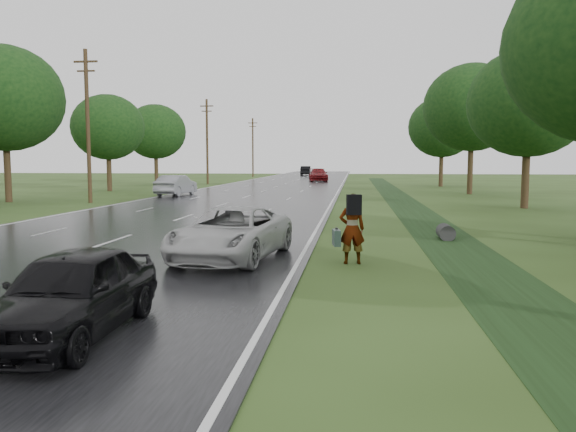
% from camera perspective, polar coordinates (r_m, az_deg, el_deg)
% --- Properties ---
extents(road, '(14.00, 180.00, 0.04)m').
position_cam_1_polar(road, '(56.05, -1.68, 2.81)').
color(road, black).
rests_on(road, ground).
extents(edge_stripe_east, '(0.12, 180.00, 0.01)m').
position_cam_1_polar(edge_stripe_east, '(55.45, 5.24, 2.78)').
color(edge_stripe_east, silver).
rests_on(edge_stripe_east, road).
extents(edge_stripe_west, '(0.12, 180.00, 0.01)m').
position_cam_1_polar(edge_stripe_west, '(57.43, -8.37, 2.84)').
color(edge_stripe_west, silver).
rests_on(edge_stripe_west, road).
extents(center_line, '(0.12, 180.00, 0.01)m').
position_cam_1_polar(center_line, '(56.05, -1.68, 2.83)').
color(center_line, silver).
rests_on(center_line, road).
extents(drainage_ditch, '(2.20, 120.00, 0.56)m').
position_cam_1_polar(drainage_ditch, '(29.38, 13.10, 0.11)').
color(drainage_ditch, black).
rests_on(drainage_ditch, ground).
extents(utility_pole_mid, '(1.60, 0.26, 10.00)m').
position_cam_1_polar(utility_pole_mid, '(39.51, -19.68, 8.81)').
color(utility_pole_mid, '#3B2C18').
rests_on(utility_pole_mid, ground).
extents(utility_pole_far, '(1.60, 0.26, 10.00)m').
position_cam_1_polar(utility_pole_far, '(67.70, -8.22, 7.62)').
color(utility_pole_far, '#3B2C18').
rests_on(utility_pole_far, ground).
extents(utility_pole_distant, '(1.60, 0.26, 10.00)m').
position_cam_1_polar(utility_pole_distant, '(96.98, -3.60, 7.06)').
color(utility_pole_distant, '#3B2C18').
rests_on(utility_pole_distant, ground).
extents(tree_east_c, '(7.00, 7.00, 9.29)m').
position_cam_1_polar(tree_east_c, '(35.93, 23.24, 10.53)').
color(tree_east_c, '#3B2C18').
rests_on(tree_east_c, ground).
extents(tree_east_d, '(8.00, 8.00, 10.76)m').
position_cam_1_polar(tree_east_d, '(49.49, 18.20, 10.42)').
color(tree_east_d, '#3B2C18').
rests_on(tree_east_d, ground).
extents(tree_east_f, '(7.20, 7.20, 9.62)m').
position_cam_1_polar(tree_east_f, '(63.15, 15.39, 8.69)').
color(tree_east_f, '#3B2C18').
rests_on(tree_east_f, ground).
extents(tree_west_c, '(7.80, 7.80, 10.43)m').
position_cam_1_polar(tree_west_c, '(42.53, -26.89, 10.61)').
color(tree_west_c, '#3B2C18').
rests_on(tree_west_c, ground).
extents(tree_west_d, '(6.60, 6.60, 8.80)m').
position_cam_1_polar(tree_west_d, '(54.32, -17.84, 8.58)').
color(tree_west_d, '#3B2C18').
rests_on(tree_west_d, ground).
extents(tree_west_f, '(7.00, 7.00, 9.29)m').
position_cam_1_polar(tree_west_f, '(67.51, -13.32, 8.33)').
color(tree_west_f, '#3B2C18').
rests_on(tree_west_f, ground).
extents(pedestrian, '(0.94, 0.73, 1.92)m').
position_cam_1_polar(pedestrian, '(15.27, 6.44, -1.19)').
color(pedestrian, '#A5998C').
rests_on(pedestrian, ground).
extents(white_pickup, '(3.09, 5.49, 1.45)m').
position_cam_1_polar(white_pickup, '(15.87, -5.76, -1.74)').
color(white_pickup, '#BEBEBE').
rests_on(white_pickup, road).
extents(dark_sedan, '(1.69, 4.11, 1.39)m').
position_cam_1_polar(dark_sedan, '(9.53, -21.15, -7.23)').
color(dark_sedan, black).
rests_on(dark_sedan, road).
extents(silver_sedan, '(2.09, 5.04, 1.62)m').
position_cam_1_polar(silver_sedan, '(45.30, -11.30, 3.08)').
color(silver_sedan, gray).
rests_on(silver_sedan, road).
extents(far_car_red, '(3.09, 6.11, 1.70)m').
position_cam_1_polar(far_car_red, '(75.87, 3.10, 4.20)').
color(far_car_red, maroon).
rests_on(far_car_red, road).
extents(far_car_dark, '(1.97, 5.27, 1.72)m').
position_cam_1_polar(far_car_dark, '(106.60, 1.83, 4.63)').
color(far_car_dark, black).
rests_on(far_car_dark, road).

